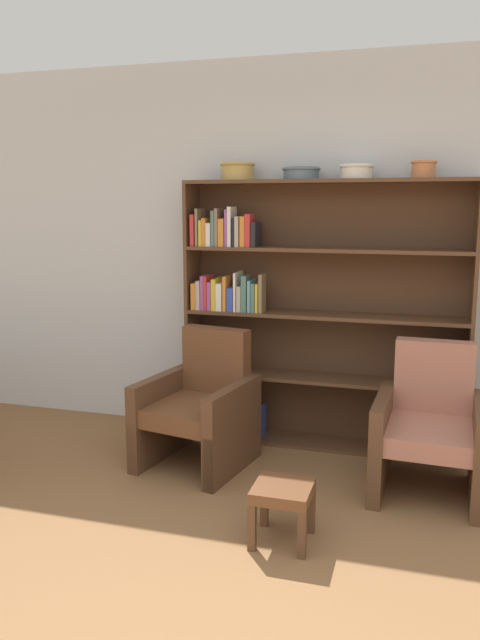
# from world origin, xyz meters

# --- Properties ---
(wall_back) EXTENTS (12.00, 0.06, 2.75)m
(wall_back) POSITION_xyz_m (0.00, 2.81, 1.38)
(wall_back) COLOR silver
(wall_back) RESTS_ON ground
(bookshelf) EXTENTS (1.99, 0.30, 1.89)m
(bookshelf) POSITION_xyz_m (-0.28, 2.64, 0.92)
(bookshelf) COLOR brown
(bookshelf) RESTS_ON ground
(bowl_slate) EXTENTS (0.25, 0.25, 0.12)m
(bowl_slate) POSITION_xyz_m (-0.72, 2.62, 1.96)
(bowl_slate) COLOR tan
(bowl_slate) RESTS_ON bookshelf
(bowl_stoneware) EXTENTS (0.26, 0.26, 0.08)m
(bowl_stoneware) POSITION_xyz_m (-0.26, 2.62, 1.94)
(bowl_stoneware) COLOR slate
(bowl_stoneware) RESTS_ON bookshelf
(bowl_sage) EXTENTS (0.24, 0.24, 0.10)m
(bowl_sage) POSITION_xyz_m (0.11, 2.62, 1.95)
(bowl_sage) COLOR silver
(bowl_sage) RESTS_ON bookshelf
(bowl_terracotta) EXTENTS (0.17, 0.17, 0.11)m
(bowl_terracotta) POSITION_xyz_m (0.54, 2.62, 1.96)
(bowl_terracotta) COLOR #C67547
(bowl_terracotta) RESTS_ON bookshelf
(armchair_leather) EXTENTS (0.76, 0.79, 0.89)m
(armchair_leather) POSITION_xyz_m (-0.82, 2.08, 0.38)
(armchair_leather) COLOR brown
(armchair_leather) RESTS_ON ground
(armchair_cushioned) EXTENTS (0.67, 0.71, 0.89)m
(armchair_cushioned) POSITION_xyz_m (0.66, 2.08, 0.38)
(armchair_cushioned) COLOR brown
(armchair_cushioned) RESTS_ON ground
(footstool) EXTENTS (0.30, 0.30, 0.31)m
(footstool) POSITION_xyz_m (-0.06, 1.24, 0.24)
(footstool) COLOR brown
(footstool) RESTS_ON ground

